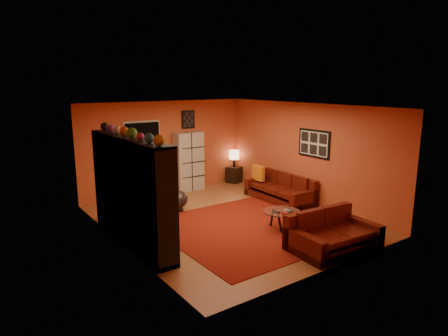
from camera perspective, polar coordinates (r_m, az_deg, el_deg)
floor at (r=9.26m, az=0.40°, el=-7.44°), size 6.00×6.00×0.00m
ceiling at (r=8.74m, az=0.42°, el=8.83°), size 6.00×6.00×0.00m
wall_back at (r=11.45m, az=-8.37°, el=2.95°), size 6.00×0.00×6.00m
wall_front at (r=6.77m, az=15.38°, el=-3.77°), size 6.00×0.00×6.00m
wall_left at (r=7.76m, az=-14.78°, el=-1.71°), size 0.00×6.00×6.00m
wall_right at (r=10.54m, az=11.54°, el=2.04°), size 0.00×6.00×6.00m
rug at (r=8.80m, az=3.62°, el=-8.51°), size 3.60×3.60×0.01m
doorway at (r=11.17m, az=-11.44°, el=1.14°), size 0.95×0.10×2.04m
wall_art_right at (r=10.28m, az=12.75°, el=3.43°), size 0.03×1.00×0.70m
wall_art_back at (r=11.69m, az=-5.14°, el=6.92°), size 0.42×0.03×0.52m
entertainment_unit at (r=7.90m, az=-13.16°, el=-3.26°), size 0.45×3.00×2.10m
tv at (r=7.86m, az=-12.55°, el=-3.80°), size 0.92×0.12×0.53m
sofa at (r=10.82m, az=8.23°, el=-3.08°), size 0.90×2.06×0.85m
loveseat at (r=7.96m, az=14.95°, el=-9.06°), size 1.74×1.11×0.85m
throw_pillow at (r=11.17m, az=4.91°, el=-0.70°), size 0.12×0.42×0.42m
coffee_table at (r=8.69m, az=8.20°, el=-6.40°), size 0.80×0.80×0.40m
storage_cabinet at (r=11.65m, az=-5.07°, el=0.94°), size 0.86×0.40×1.70m
bowl_chair at (r=9.92m, az=-7.00°, el=-4.50°), size 0.64×0.64×0.52m
side_table at (r=12.60m, az=1.45°, el=-0.95°), size 0.51×0.51×0.50m
table_lamp at (r=12.48m, az=1.46°, el=1.84°), size 0.31×0.31×0.52m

